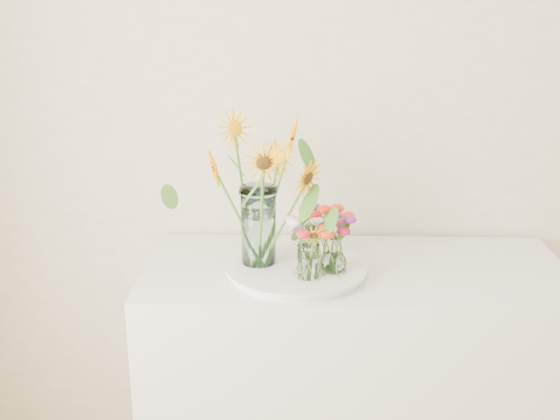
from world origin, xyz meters
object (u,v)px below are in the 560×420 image
object	(u,v)px
small_vase_c	(315,241)
small_vase_b	(333,255)
small_vase_a	(308,261)
counter	(351,385)
mason_jar	(258,226)
tray	(296,271)

from	to	relation	value
small_vase_c	small_vase_b	bearing A→B (deg)	-67.37
small_vase_a	small_vase_c	xyz separation A→B (m)	(0.02, 0.18, -0.00)
counter	small_vase_b	size ratio (longest dim) A/B	11.56
mason_jar	small_vase_c	size ratio (longest dim) A/B	2.34
tray	small_vase_c	distance (m)	0.13
small_vase_b	small_vase_c	xyz separation A→B (m)	(-0.06, 0.14, -0.00)
tray	small_vase_a	xyz separation A→B (m)	(0.04, -0.09, 0.07)
tray	small_vase_b	size ratio (longest dim) A/B	3.55
tray	mason_jar	size ratio (longest dim) A/B	1.64
counter	small_vase_c	distance (m)	0.55
tray	counter	bearing A→B (deg)	18.12
counter	small_vase_b	world-z (taller)	small_vase_b
counter	small_vase_a	bearing A→B (deg)	-135.85
small_vase_a	small_vase_b	size ratio (longest dim) A/B	0.96
small_vase_a	small_vase_b	distance (m)	0.09
small_vase_a	counter	bearing A→B (deg)	44.15
counter	mason_jar	size ratio (longest dim) A/B	5.34
small_vase_c	tray	bearing A→B (deg)	-123.05
counter	mason_jar	xyz separation A→B (m)	(-0.32, -0.04, 0.61)
counter	tray	distance (m)	0.51
counter	small_vase_b	distance (m)	0.55
counter	tray	xyz separation A→B (m)	(-0.20, -0.06, 0.46)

